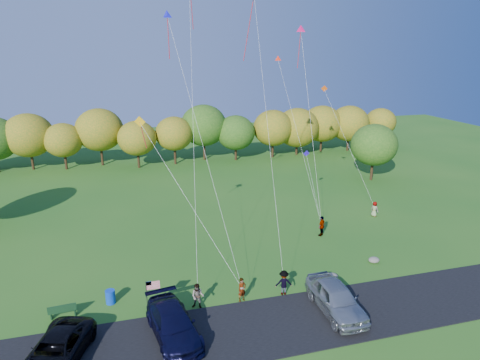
{
  "coord_description": "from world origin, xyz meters",
  "views": [
    {
      "loc": [
        -7.35,
        -25.67,
        16.79
      ],
      "look_at": [
        1.45,
        6.0,
        6.61
      ],
      "focal_mm": 32.0,
      "sensor_mm": 36.0,
      "label": 1
    }
  ],
  "objects_px": {
    "flyer_b": "(198,296)",
    "flyer_d": "(322,226)",
    "park_bench": "(62,311)",
    "flyer_c": "(284,283)",
    "flyer_a": "(242,290)",
    "trash_barrel": "(110,297)",
    "minivan_dark": "(56,351)",
    "flyer_e": "(374,209)",
    "minivan_navy": "(173,324)",
    "minivan_silver": "(336,298)"
  },
  "relations": [
    {
      "from": "park_bench",
      "to": "trash_barrel",
      "type": "bearing_deg",
      "value": 12.39
    },
    {
      "from": "minivan_dark",
      "to": "park_bench",
      "type": "distance_m",
      "value": 4.55
    },
    {
      "from": "minivan_navy",
      "to": "flyer_d",
      "type": "distance_m",
      "value": 18.71
    },
    {
      "from": "minivan_navy",
      "to": "flyer_d",
      "type": "relative_size",
      "value": 3.04
    },
    {
      "from": "park_bench",
      "to": "flyer_c",
      "type": "bearing_deg",
      "value": -9.13
    },
    {
      "from": "minivan_silver",
      "to": "flyer_a",
      "type": "bearing_deg",
      "value": 151.95
    },
    {
      "from": "minivan_silver",
      "to": "flyer_d",
      "type": "height_order",
      "value": "minivan_silver"
    },
    {
      "from": "minivan_silver",
      "to": "flyer_d",
      "type": "distance_m",
      "value": 12.16
    },
    {
      "from": "flyer_a",
      "to": "trash_barrel",
      "type": "height_order",
      "value": "flyer_a"
    },
    {
      "from": "trash_barrel",
      "to": "flyer_b",
      "type": "bearing_deg",
      "value": -20.67
    },
    {
      "from": "flyer_c",
      "to": "trash_barrel",
      "type": "xyz_separation_m",
      "value": [
        -11.83,
        2.14,
        -0.44
      ]
    },
    {
      "from": "minivan_dark",
      "to": "trash_barrel",
      "type": "distance_m",
      "value": 6.11
    },
    {
      "from": "minivan_dark",
      "to": "flyer_c",
      "type": "xyz_separation_m",
      "value": [
        14.62,
        3.28,
        0.06
      ]
    },
    {
      "from": "flyer_b",
      "to": "flyer_c",
      "type": "distance_m",
      "value": 6.15
    },
    {
      "from": "minivan_dark",
      "to": "park_bench",
      "type": "xyz_separation_m",
      "value": [
        -0.19,
        4.53,
        -0.35
      ]
    },
    {
      "from": "flyer_a",
      "to": "minivan_dark",
      "type": "bearing_deg",
      "value": 172.05
    },
    {
      "from": "flyer_e",
      "to": "trash_barrel",
      "type": "relative_size",
      "value": 1.64
    },
    {
      "from": "minivan_navy",
      "to": "flyer_e",
      "type": "xyz_separation_m",
      "value": [
        22.53,
        13.93,
        -0.12
      ]
    },
    {
      "from": "flyer_b",
      "to": "flyer_e",
      "type": "xyz_separation_m",
      "value": [
        20.57,
        11.3,
        -0.09
      ]
    },
    {
      "from": "minivan_dark",
      "to": "flyer_a",
      "type": "height_order",
      "value": "flyer_a"
    },
    {
      "from": "minivan_dark",
      "to": "flyer_e",
      "type": "xyz_separation_m",
      "value": [
        29.04,
        14.58,
        -0.06
      ]
    },
    {
      "from": "minivan_navy",
      "to": "park_bench",
      "type": "bearing_deg",
      "value": 140.61
    },
    {
      "from": "flyer_b",
      "to": "flyer_d",
      "type": "relative_size",
      "value": 0.92
    },
    {
      "from": "flyer_c",
      "to": "park_bench",
      "type": "distance_m",
      "value": 14.87
    },
    {
      "from": "minivan_silver",
      "to": "park_bench",
      "type": "height_order",
      "value": "minivan_silver"
    },
    {
      "from": "flyer_c",
      "to": "flyer_e",
      "type": "relative_size",
      "value": 1.16
    },
    {
      "from": "minivan_silver",
      "to": "trash_barrel",
      "type": "bearing_deg",
      "value": 160.05
    },
    {
      "from": "flyer_b",
      "to": "minivan_silver",
      "type": "bearing_deg",
      "value": 7.01
    },
    {
      "from": "minivan_dark",
      "to": "flyer_d",
      "type": "height_order",
      "value": "flyer_d"
    },
    {
      "from": "flyer_b",
      "to": "flyer_e",
      "type": "bearing_deg",
      "value": 54.38
    },
    {
      "from": "flyer_c",
      "to": "flyer_e",
      "type": "distance_m",
      "value": 18.32
    },
    {
      "from": "flyer_b",
      "to": "minivan_navy",
      "type": "bearing_deg",
      "value": -101.18
    },
    {
      "from": "flyer_a",
      "to": "flyer_c",
      "type": "distance_m",
      "value": 3.07
    },
    {
      "from": "flyer_b",
      "to": "flyer_a",
      "type": "bearing_deg",
      "value": 25.59
    },
    {
      "from": "minivan_silver",
      "to": "flyer_c",
      "type": "bearing_deg",
      "value": 130.47
    },
    {
      "from": "flyer_a",
      "to": "flyer_b",
      "type": "relative_size",
      "value": 0.99
    },
    {
      "from": "flyer_c",
      "to": "trash_barrel",
      "type": "height_order",
      "value": "flyer_c"
    },
    {
      "from": "minivan_navy",
      "to": "flyer_d",
      "type": "bearing_deg",
      "value": 26.78
    },
    {
      "from": "minivan_navy",
      "to": "flyer_e",
      "type": "height_order",
      "value": "minivan_navy"
    },
    {
      "from": "minivan_navy",
      "to": "flyer_c",
      "type": "height_order",
      "value": "flyer_c"
    },
    {
      "from": "flyer_e",
      "to": "park_bench",
      "type": "bearing_deg",
      "value": 83.41
    },
    {
      "from": "flyer_a",
      "to": "trash_barrel",
      "type": "bearing_deg",
      "value": 142.46
    },
    {
      "from": "minivan_silver",
      "to": "flyer_d",
      "type": "bearing_deg",
      "value": 67.91
    },
    {
      "from": "flyer_c",
      "to": "park_bench",
      "type": "bearing_deg",
      "value": 4.44
    },
    {
      "from": "flyer_b",
      "to": "flyer_d",
      "type": "bearing_deg",
      "value": 58.11
    },
    {
      "from": "minivan_dark",
      "to": "trash_barrel",
      "type": "xyz_separation_m",
      "value": [
        2.79,
        5.42,
        -0.38
      ]
    },
    {
      "from": "flyer_c",
      "to": "flyer_e",
      "type": "xyz_separation_m",
      "value": [
        14.42,
        11.3,
        -0.13
      ]
    },
    {
      "from": "minivan_navy",
      "to": "trash_barrel",
      "type": "height_order",
      "value": "minivan_navy"
    },
    {
      "from": "minivan_dark",
      "to": "flyer_e",
      "type": "bearing_deg",
      "value": 45.45
    },
    {
      "from": "minivan_navy",
      "to": "flyer_b",
      "type": "relative_size",
      "value": 3.32
    }
  ]
}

